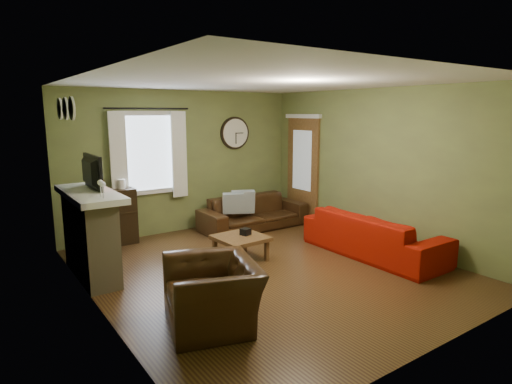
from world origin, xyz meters
TOP-DOWN VIEW (x-y plane):
  - floor at (0.00, 0.00)m, footprint 4.60×5.20m
  - ceiling at (0.00, 0.00)m, footprint 4.60×5.20m
  - wall_left at (-2.30, 0.00)m, footprint 0.00×5.20m
  - wall_right at (2.30, 0.00)m, footprint 0.00×5.20m
  - wall_back at (0.00, 2.60)m, footprint 4.60×0.00m
  - wall_front at (0.00, -2.60)m, footprint 4.60×0.00m
  - fireplace at (-2.10, 1.15)m, footprint 0.40×1.40m
  - firebox at (-1.91, 1.15)m, footprint 0.04×0.60m
  - mantel at (-2.07, 1.15)m, footprint 0.58×1.60m
  - tv at (-2.05, 1.30)m, footprint 0.08×0.60m
  - tv_screen at (-1.97, 1.30)m, footprint 0.02×0.62m
  - medallion_left at (-2.28, 0.80)m, footprint 0.28×0.28m
  - medallion_mid at (-2.28, 1.15)m, footprint 0.28×0.28m
  - medallion_right at (-2.28, 1.50)m, footprint 0.28×0.28m
  - window_pane at (-0.70, 2.58)m, footprint 1.00×0.02m
  - curtain_rod at (-0.70, 2.48)m, footprint 0.03×0.03m
  - curtain_left at (-1.25, 2.48)m, footprint 0.28×0.04m
  - curtain_right at (-0.15, 2.48)m, footprint 0.28×0.04m
  - wall_clock at (1.10, 2.55)m, footprint 0.64×0.06m
  - door at (2.27, 1.85)m, footprint 0.05×0.90m
  - bookshelf at (-1.45, 2.41)m, footprint 0.79×0.34m
  - book at (-1.38, 2.60)m, footprint 0.24×0.27m
  - sofa_brown at (1.11, 1.93)m, footprint 2.10×0.82m
  - pillow_left at (0.64, 1.92)m, footprint 0.40×0.25m
  - pillow_right at (0.85, 1.90)m, footprint 0.45×0.30m
  - sofa_red at (1.75, -0.45)m, footprint 0.89×2.28m
  - armchair at (-1.41, -0.96)m, footprint 1.17×1.26m
  - coffee_table at (-0.09, 0.53)m, footprint 0.74×0.74m
  - tissue_box at (0.01, 0.55)m, footprint 0.16×0.16m
  - wine_glass_a at (-2.05, 0.55)m, footprint 0.07×0.07m
  - wine_glass_b at (-2.05, 0.65)m, footprint 0.07×0.07m

SIDE VIEW (x-z plane):
  - floor at x=0.00m, z-range 0.00..0.00m
  - coffee_table at x=-0.09m, z-range 0.00..0.37m
  - firebox at x=-1.91m, z-range 0.02..0.57m
  - sofa_brown at x=1.11m, z-range 0.00..0.61m
  - sofa_red at x=1.75m, z-range 0.00..0.67m
  - armchair at x=-1.41m, z-range 0.00..0.68m
  - tissue_box at x=0.01m, z-range 0.35..0.45m
  - bookshelf at x=-1.45m, z-range 0.00..0.94m
  - fireplace at x=-2.10m, z-range 0.00..1.10m
  - pillow_left at x=0.64m, z-range 0.36..0.74m
  - pillow_right at x=0.85m, z-range 0.33..0.77m
  - book at x=-1.38m, z-range 0.95..0.97m
  - door at x=2.27m, z-range 0.00..2.10m
  - mantel at x=-2.07m, z-range 1.10..1.18m
  - wine_glass_a at x=-2.05m, z-range 1.18..1.38m
  - wine_glass_b at x=-2.05m, z-range 1.18..1.39m
  - wall_left at x=-2.30m, z-range 0.00..2.60m
  - wall_right at x=2.30m, z-range 0.00..2.60m
  - wall_back at x=0.00m, z-range 0.00..2.60m
  - wall_front at x=0.00m, z-range 0.00..2.60m
  - tv at x=-2.05m, z-range 1.18..1.53m
  - tv_screen at x=-1.97m, z-range 1.23..1.59m
  - curtain_left at x=-1.25m, z-range 0.67..2.23m
  - curtain_right at x=-0.15m, z-range 0.67..2.23m
  - window_pane at x=-0.70m, z-range 0.85..2.15m
  - wall_clock at x=1.10m, z-range 1.48..2.12m
  - medallion_left at x=-2.28m, z-range 2.24..2.26m
  - medallion_mid at x=-2.28m, z-range 2.24..2.26m
  - medallion_right at x=-2.28m, z-range 2.24..2.26m
  - curtain_rod at x=-0.70m, z-range 1.52..3.02m
  - ceiling at x=0.00m, z-range 2.60..2.60m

